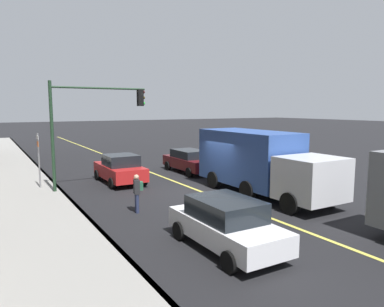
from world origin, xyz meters
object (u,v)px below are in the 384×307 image
(car_white, at_px, (226,223))
(car_red, at_px, (120,169))
(truck_blue, at_px, (260,161))
(car_maroon, at_px, (189,161))
(pedestrian_with_backpack, at_px, (137,191))
(street_sign_post, at_px, (39,157))
(traffic_light_mast, at_px, (92,115))

(car_white, bearing_deg, car_red, -2.31)
(car_white, xyz_separation_m, truck_blue, (4.75, -5.44, 0.85))
(car_white, relative_size, truck_blue, 0.52)
(car_maroon, relative_size, pedestrian_with_backpack, 2.83)
(car_white, distance_m, street_sign_post, 11.79)
(car_white, bearing_deg, pedestrian_with_backpack, 10.27)
(car_red, relative_size, traffic_light_mast, 0.75)
(car_white, distance_m, traffic_light_mast, 10.43)
(car_red, distance_m, traffic_light_mast, 3.64)
(car_white, xyz_separation_m, car_red, (10.85, -0.44, 0.01))
(car_maroon, xyz_separation_m, pedestrian_with_backpack, (-6.87, 6.38, 0.13))
(car_white, bearing_deg, car_maroon, -25.01)
(traffic_light_mast, height_order, street_sign_post, traffic_light_mast)
(car_maroon, relative_size, street_sign_post, 1.50)
(pedestrian_with_backpack, bearing_deg, street_sign_post, 24.69)
(car_maroon, bearing_deg, car_white, 154.99)
(street_sign_post, bearing_deg, truck_blue, -124.78)
(car_red, height_order, traffic_light_mast, traffic_light_mast)
(traffic_light_mast, bearing_deg, pedestrian_with_backpack, -175.14)
(car_white, relative_size, street_sign_post, 1.40)
(pedestrian_with_backpack, height_order, street_sign_post, street_sign_post)
(car_maroon, xyz_separation_m, truck_blue, (-7.02, 0.06, 0.86))
(street_sign_post, bearing_deg, pedestrian_with_backpack, -155.31)
(traffic_light_mast, bearing_deg, street_sign_post, 62.83)
(car_white, bearing_deg, street_sign_post, 18.62)
(traffic_light_mast, xyz_separation_m, street_sign_post, (1.25, 2.44, -2.11))
(car_maroon, distance_m, street_sign_post, 9.32)
(pedestrian_with_backpack, xyz_separation_m, street_sign_post, (6.23, 2.86, 0.83))
(car_red, height_order, street_sign_post, street_sign_post)
(traffic_light_mast, bearing_deg, car_white, -172.44)
(car_maroon, bearing_deg, street_sign_post, 93.95)
(pedestrian_with_backpack, relative_size, traffic_light_mast, 0.28)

